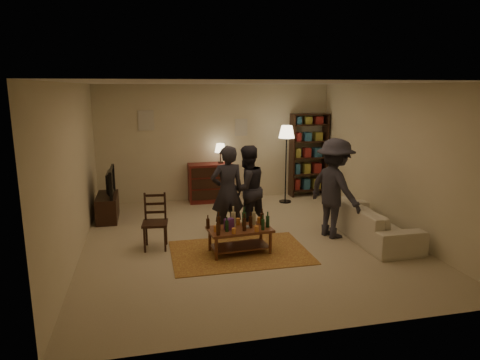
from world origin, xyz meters
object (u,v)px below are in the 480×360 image
object	(u,v)px
bookshelf	(308,154)
sofa	(372,222)
dining_chair	(155,219)
person_left	(227,192)
tv_stand	(107,201)
person_by_sofa	(335,188)
person_right	(247,189)
dresser	(211,182)
floor_lamp	(287,137)
coffee_table	(240,230)

from	to	relation	value
bookshelf	sofa	world-z (taller)	bookshelf
dining_chair	sofa	bearing A→B (deg)	0.06
sofa	person_left	size ratio (longest dim) A/B	1.26
tv_stand	sofa	distance (m)	5.14
sofa	person_left	xyz separation A→B (m)	(-2.48, 0.65, 0.52)
bookshelf	person_by_sofa	xyz separation A→B (m)	(-0.67, -2.94, -0.15)
person_right	dresser	bearing A→B (deg)	-103.33
dresser	floor_lamp	xyz separation A→B (m)	(1.69, -0.46, 1.04)
floor_lamp	dining_chair	bearing A→B (deg)	-143.34
dining_chair	dresser	distance (m)	3.04
bookshelf	person_right	distance (m)	3.10
bookshelf	person_right	world-z (taller)	bookshelf
coffee_table	bookshelf	xyz separation A→B (m)	(2.48, 3.34, 0.65)
dining_chair	person_right	distance (m)	1.79
bookshelf	sofa	size ratio (longest dim) A/B	0.97
coffee_table	bookshelf	bearing A→B (deg)	53.39
tv_stand	sofa	world-z (taller)	tv_stand
tv_stand	person_right	xyz separation A→B (m)	(2.59, -1.29, 0.42)
floor_lamp	person_left	distance (m)	2.77
coffee_table	bookshelf	distance (m)	4.21
coffee_table	dresser	bearing A→B (deg)	89.27
coffee_table	dining_chair	distance (m)	1.43
tv_stand	sofa	xyz separation A→B (m)	(4.64, -2.20, -0.08)
floor_lamp	person_left	world-z (taller)	floor_lamp
floor_lamp	person_right	bearing A→B (deg)	-127.69
tv_stand	dresser	size ratio (longest dim) A/B	0.78
dresser	dining_chair	bearing A→B (deg)	-116.50
coffee_table	person_right	size ratio (longest dim) A/B	0.66
person_by_sofa	dresser	bearing A→B (deg)	12.81
person_left	person_right	size ratio (longest dim) A/B	1.03
dresser	person_left	distance (m)	2.49
coffee_table	dresser	distance (m)	3.27
dresser	floor_lamp	world-z (taller)	floor_lamp
coffee_table	person_by_sofa	size ratio (longest dim) A/B	0.60
person_left	person_right	world-z (taller)	person_left
coffee_table	tv_stand	xyz separation A→B (m)	(-2.21, 2.36, 0.00)
coffee_table	person_right	world-z (taller)	person_right
person_left	person_by_sofa	world-z (taller)	person_by_sofa
tv_stand	person_by_sofa	world-z (taller)	person_by_sofa
tv_stand	person_right	size ratio (longest dim) A/B	0.66
coffee_table	tv_stand	bearing A→B (deg)	133.17
floor_lamp	person_by_sofa	world-z (taller)	floor_lamp
coffee_table	person_left	world-z (taller)	person_left
floor_lamp	person_by_sofa	distance (m)	2.50
person_left	person_by_sofa	bearing A→B (deg)	160.72
dining_chair	floor_lamp	distance (m)	3.93
dining_chair	bookshelf	bearing A→B (deg)	42.35
floor_lamp	person_by_sofa	xyz separation A→B (m)	(0.08, -2.41, -0.64)
bookshelf	person_by_sofa	world-z (taller)	bookshelf
sofa	person_right	size ratio (longest dim) A/B	1.30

